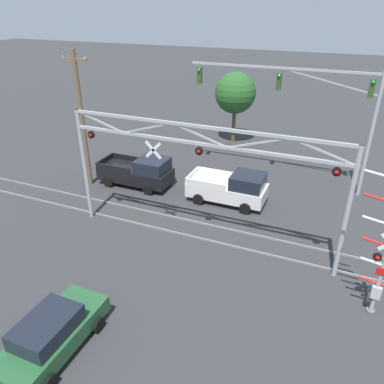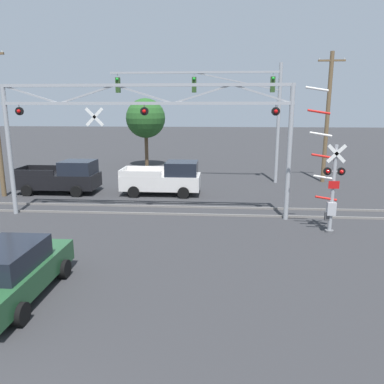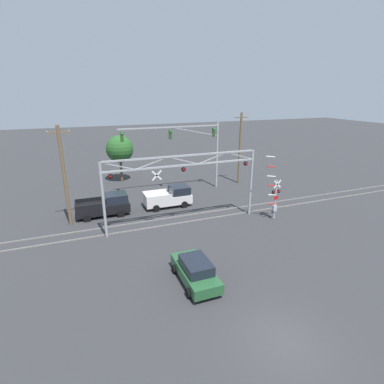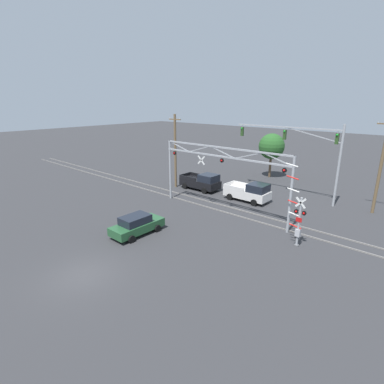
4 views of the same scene
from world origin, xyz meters
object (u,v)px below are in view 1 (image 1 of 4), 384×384
(pickup_truck_lead, at_px, (231,188))
(utility_pole_left, at_px, (82,119))
(background_tree_beyond_span, at_px, (235,93))
(traffic_signal_span, at_px, (324,103))
(sedan_waiting, at_px, (51,334))
(crossing_signal_mast, at_px, (379,272))
(crossing_gantry, at_px, (199,161))
(pickup_truck_following, at_px, (139,172))

(pickup_truck_lead, distance_m, utility_pole_left, 10.36)
(utility_pole_left, relative_size, background_tree_beyond_span, 1.45)
(traffic_signal_span, bearing_deg, pickup_truck_lead, -135.91)
(pickup_truck_lead, xyz_separation_m, sedan_waiting, (-2.45, -13.11, -0.19))
(pickup_truck_lead, bearing_deg, traffic_signal_span, 44.09)
(traffic_signal_span, relative_size, background_tree_beyond_span, 1.95)
(pickup_truck_lead, distance_m, sedan_waiting, 13.34)
(crossing_signal_mast, relative_size, pickup_truck_lead, 1.27)
(sedan_waiting, xyz_separation_m, utility_pole_left, (-7.21, 11.87, 3.73))
(sedan_waiting, height_order, background_tree_beyond_span, background_tree_beyond_span)
(crossing_signal_mast, height_order, sedan_waiting, crossing_signal_mast)
(crossing_signal_mast, bearing_deg, utility_pole_left, 162.86)
(crossing_gantry, xyz_separation_m, utility_pole_left, (-9.42, 3.60, -0.03))
(sedan_waiting, bearing_deg, traffic_signal_span, 68.62)
(traffic_signal_span, bearing_deg, sedan_waiting, -111.38)
(pickup_truck_lead, xyz_separation_m, utility_pole_left, (-9.66, -1.24, 3.55))
(pickup_truck_following, bearing_deg, utility_pole_left, -160.21)
(traffic_signal_span, relative_size, pickup_truck_following, 2.39)
(crossing_signal_mast, distance_m, utility_pole_left, 18.57)
(pickup_truck_lead, height_order, utility_pole_left, utility_pole_left)
(crossing_signal_mast, xyz_separation_m, pickup_truck_lead, (-7.93, 6.66, -1.03))
(crossing_gantry, relative_size, pickup_truck_lead, 2.85)
(pickup_truck_lead, height_order, background_tree_beyond_span, background_tree_beyond_span)
(pickup_truck_lead, xyz_separation_m, background_tree_beyond_span, (-3.28, 10.95, 3.29))
(pickup_truck_following, relative_size, sedan_waiting, 1.12)
(pickup_truck_lead, relative_size, sedan_waiting, 1.09)
(sedan_waiting, bearing_deg, crossing_signal_mast, 31.86)
(crossing_gantry, bearing_deg, utility_pole_left, 159.07)
(utility_pole_left, bearing_deg, traffic_signal_span, 21.24)
(traffic_signal_span, xyz_separation_m, utility_pole_left, (-13.99, -5.44, -1.16))
(crossing_gantry, distance_m, sedan_waiting, 9.35)
(utility_pole_left, distance_m, background_tree_beyond_span, 13.76)
(pickup_truck_following, bearing_deg, traffic_signal_span, 21.67)
(traffic_signal_span, height_order, pickup_truck_lead, traffic_signal_span)
(pickup_truck_lead, bearing_deg, utility_pole_left, -172.67)
(crossing_gantry, xyz_separation_m, pickup_truck_lead, (0.24, 4.84, -3.58))
(pickup_truck_following, bearing_deg, crossing_gantry, -37.46)
(crossing_gantry, relative_size, pickup_truck_following, 2.77)
(traffic_signal_span, height_order, background_tree_beyond_span, traffic_signal_span)
(crossing_signal_mast, distance_m, sedan_waiting, 12.28)
(crossing_signal_mast, relative_size, background_tree_beyond_span, 1.01)
(crossing_signal_mast, bearing_deg, background_tree_beyond_span, 122.48)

